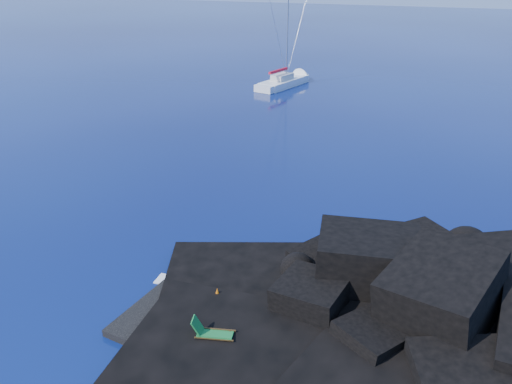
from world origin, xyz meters
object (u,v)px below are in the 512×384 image
deck_chair (215,330)px  sunbather (187,297)px  sailboat (284,86)px  marker_cone (217,293)px

deck_chair → sunbather: 3.30m
sailboat → sunbather: (11.53, -46.68, 0.52)m
deck_chair → marker_cone: 3.03m
sailboat → marker_cone: 47.76m
sailboat → deck_chair: (14.07, -48.74, 0.94)m
sailboat → sunbather: 48.08m
marker_cone → sunbather: bearing=-152.2°
sailboat → deck_chair: sailboat is taller
sunbather → marker_cone: marker_cone is taller
deck_chair → marker_cone: deck_chair is taller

